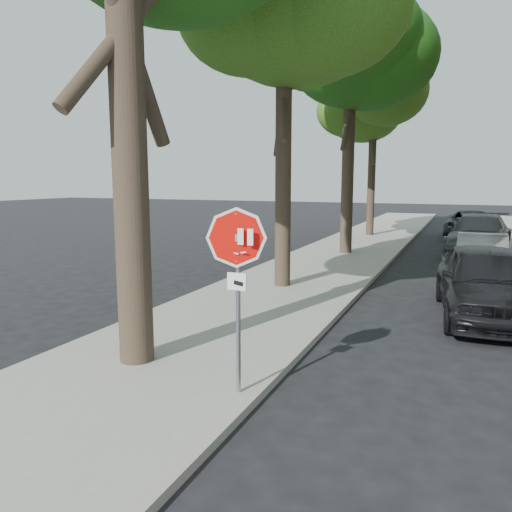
{
  "coord_description": "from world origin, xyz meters",
  "views": [
    {
      "loc": [
        2.14,
        -6.04,
        3.1
      ],
      "look_at": [
        -0.52,
        0.19,
        2.05
      ],
      "focal_mm": 35.0,
      "sensor_mm": 36.0,
      "label": 1
    }
  ],
  "objects_px": {
    "tree_mid_a": "(285,6)",
    "car_b": "(481,257)",
    "tree_far": "(374,99)",
    "tree_mid_b": "(351,51)",
    "car_c": "(479,235)",
    "stop_sign": "(237,265)",
    "car_a": "(486,282)",
    "car_d": "(470,225)"
  },
  "relations": [
    {
      "from": "tree_mid_a",
      "to": "car_b",
      "type": "height_order",
      "value": "tree_mid_a"
    },
    {
      "from": "tree_far",
      "to": "car_b",
      "type": "height_order",
      "value": "tree_far"
    },
    {
      "from": "tree_mid_b",
      "to": "car_c",
      "type": "relative_size",
      "value": 1.82
    },
    {
      "from": "stop_sign",
      "to": "car_a",
      "type": "height_order",
      "value": "stop_sign"
    },
    {
      "from": "car_d",
      "to": "tree_far",
      "type": "bearing_deg",
      "value": -167.05
    },
    {
      "from": "car_d",
      "to": "car_b",
      "type": "bearing_deg",
      "value": -88.21
    },
    {
      "from": "car_a",
      "to": "car_c",
      "type": "distance_m",
      "value": 10.09
    },
    {
      "from": "car_c",
      "to": "car_b",
      "type": "bearing_deg",
      "value": -84.99
    },
    {
      "from": "tree_far",
      "to": "car_d",
      "type": "height_order",
      "value": "tree_far"
    },
    {
      "from": "tree_mid_b",
      "to": "tree_far",
      "type": "distance_m",
      "value": 7.04
    },
    {
      "from": "stop_sign",
      "to": "car_b",
      "type": "bearing_deg",
      "value": 73.15
    },
    {
      "from": "tree_mid_a",
      "to": "stop_sign",
      "type": "bearing_deg",
      "value": -74.93
    },
    {
      "from": "tree_mid_b",
      "to": "car_d",
      "type": "relative_size",
      "value": 1.96
    },
    {
      "from": "tree_mid_b",
      "to": "car_a",
      "type": "distance_m",
      "value": 11.91
    },
    {
      "from": "car_a",
      "to": "tree_far",
      "type": "bearing_deg",
      "value": 103.17
    },
    {
      "from": "tree_mid_a",
      "to": "car_c",
      "type": "height_order",
      "value": "tree_mid_a"
    },
    {
      "from": "stop_sign",
      "to": "car_d",
      "type": "height_order",
      "value": "stop_sign"
    },
    {
      "from": "car_d",
      "to": "stop_sign",
      "type": "bearing_deg",
      "value": -97.48
    },
    {
      "from": "car_b",
      "to": "stop_sign",
      "type": "bearing_deg",
      "value": -106.4
    },
    {
      "from": "tree_mid_a",
      "to": "car_d",
      "type": "distance_m",
      "value": 17.32
    },
    {
      "from": "tree_far",
      "to": "car_d",
      "type": "xyz_separation_m",
      "value": [
        4.99,
        1.14,
        -6.48
      ]
    },
    {
      "from": "car_b",
      "to": "tree_far",
      "type": "bearing_deg",
      "value": 117.91
    },
    {
      "from": "stop_sign",
      "to": "tree_far",
      "type": "bearing_deg",
      "value": 95.46
    },
    {
      "from": "tree_mid_b",
      "to": "car_b",
      "type": "distance_m",
      "value": 9.44
    },
    {
      "from": "car_b",
      "to": "car_d",
      "type": "xyz_separation_m",
      "value": [
        -0.34,
        11.38,
        0.04
      ]
    },
    {
      "from": "tree_far",
      "to": "tree_mid_a",
      "type": "bearing_deg",
      "value": -89.6
    },
    {
      "from": "tree_far",
      "to": "car_b",
      "type": "distance_m",
      "value": 13.25
    },
    {
      "from": "tree_mid_b",
      "to": "car_a",
      "type": "bearing_deg",
      "value": -58.13
    },
    {
      "from": "car_c",
      "to": "car_a",
      "type": "bearing_deg",
      "value": -84.99
    },
    {
      "from": "tree_mid_a",
      "to": "car_c",
      "type": "distance_m",
      "value": 12.43
    },
    {
      "from": "tree_mid_a",
      "to": "car_c",
      "type": "bearing_deg",
      "value": 59.91
    },
    {
      "from": "car_d",
      "to": "car_a",
      "type": "bearing_deg",
      "value": -88.71
    },
    {
      "from": "tree_far",
      "to": "car_d",
      "type": "distance_m",
      "value": 8.25
    },
    {
      "from": "car_b",
      "to": "car_c",
      "type": "relative_size",
      "value": 0.74
    },
    {
      "from": "stop_sign",
      "to": "car_c",
      "type": "height_order",
      "value": "stop_sign"
    },
    {
      "from": "tree_mid_b",
      "to": "car_b",
      "type": "relative_size",
      "value": 2.46
    },
    {
      "from": "tree_far",
      "to": "car_a",
      "type": "bearing_deg",
      "value": -70.55
    },
    {
      "from": "tree_far",
      "to": "car_b",
      "type": "bearing_deg",
      "value": -62.53
    },
    {
      "from": "tree_far",
      "to": "car_b",
      "type": "relative_size",
      "value": 2.22
    },
    {
      "from": "car_a",
      "to": "car_c",
      "type": "bearing_deg",
      "value": 83.72
    },
    {
      "from": "car_a",
      "to": "car_b",
      "type": "height_order",
      "value": "car_a"
    },
    {
      "from": "tree_mid_a",
      "to": "tree_mid_b",
      "type": "bearing_deg",
      "value": 88.37
    }
  ]
}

